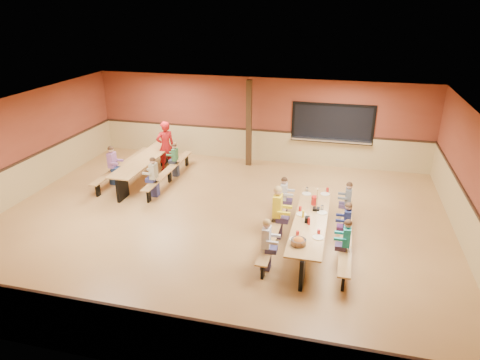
# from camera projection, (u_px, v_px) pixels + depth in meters

# --- Properties ---
(ground) EXTENTS (12.00, 12.00, 0.00)m
(ground) POSITION_uv_depth(u_px,v_px,m) (219.00, 222.00, 11.32)
(ground) COLOR #9C6E3B
(ground) RESTS_ON ground
(room_envelope) EXTENTS (12.04, 10.04, 3.02)m
(room_envelope) POSITION_uv_depth(u_px,v_px,m) (218.00, 198.00, 11.05)
(room_envelope) COLOR brown
(room_envelope) RESTS_ON ground
(kitchen_pass_through) EXTENTS (2.78, 0.28, 1.38)m
(kitchen_pass_through) POSITION_uv_depth(u_px,v_px,m) (332.00, 125.00, 14.60)
(kitchen_pass_through) COLOR black
(kitchen_pass_through) RESTS_ON ground
(structural_post) EXTENTS (0.18, 0.18, 3.00)m
(structural_post) POSITION_uv_depth(u_px,v_px,m) (249.00, 124.00, 14.72)
(structural_post) COLOR #301F10
(structural_post) RESTS_ON ground
(cafeteria_table_main) EXTENTS (1.91, 3.70, 0.74)m
(cafeteria_table_main) POSITION_uv_depth(u_px,v_px,m) (310.00, 225.00, 10.05)
(cafeteria_table_main) COLOR #A77B42
(cafeteria_table_main) RESTS_ON ground
(cafeteria_table_second) EXTENTS (1.91, 3.70, 0.74)m
(cafeteria_table_second) POSITION_uv_depth(u_px,v_px,m) (145.00, 164.00, 13.83)
(cafeteria_table_second) COLOR #A77B42
(cafeteria_table_second) RESTS_ON ground
(seated_child_white_left) EXTENTS (0.36, 0.29, 1.19)m
(seated_child_white_left) POSITION_uv_depth(u_px,v_px,m) (266.00, 245.00, 9.11)
(seated_child_white_left) COLOR silver
(seated_child_white_left) RESTS_ON ground
(seated_adult_yellow) EXTENTS (0.43, 0.35, 1.34)m
(seated_adult_yellow) POSITION_uv_depth(u_px,v_px,m) (277.00, 212.00, 10.35)
(seated_adult_yellow) COLOR yellow
(seated_adult_yellow) RESTS_ON ground
(seated_child_grey_left) EXTENTS (0.35, 0.28, 1.17)m
(seated_child_grey_left) POSITION_uv_depth(u_px,v_px,m) (284.00, 198.00, 11.31)
(seated_child_grey_left) COLOR #B7B7B7
(seated_child_grey_left) RESTS_ON ground
(seated_child_teal_right) EXTENTS (0.34, 0.28, 1.15)m
(seated_child_teal_right) POSITION_uv_depth(u_px,v_px,m) (346.00, 244.00, 9.17)
(seated_child_teal_right) COLOR teal
(seated_child_teal_right) RESTS_ON ground
(seated_child_navy_right) EXTENTS (0.34, 0.28, 1.15)m
(seated_child_navy_right) POSITION_uv_depth(u_px,v_px,m) (347.00, 226.00, 9.93)
(seated_child_navy_right) COLOR #1A214C
(seated_child_navy_right) RESTS_ON ground
(seated_child_char_right) EXTENTS (0.34, 0.28, 1.15)m
(seated_child_char_right) POSITION_uv_depth(u_px,v_px,m) (348.00, 203.00, 11.05)
(seated_child_char_right) COLOR #565C60
(seated_child_char_right) RESTS_ON ground
(seated_child_purple_sec) EXTENTS (0.38, 0.31, 1.24)m
(seated_child_purple_sec) POSITION_uv_depth(u_px,v_px,m) (113.00, 166.00, 13.45)
(seated_child_purple_sec) COLOR #8C5790
(seated_child_purple_sec) RESTS_ON ground
(seated_child_green_sec) EXTENTS (0.32, 0.26, 1.11)m
(seated_child_green_sec) POSITION_uv_depth(u_px,v_px,m) (175.00, 160.00, 14.11)
(seated_child_green_sec) COLOR #39794C
(seated_child_green_sec) RESTS_ON ground
(seated_child_tan_sec) EXTENTS (0.37, 0.30, 1.20)m
(seated_child_tan_sec) POSITION_uv_depth(u_px,v_px,m) (154.00, 177.00, 12.62)
(seated_child_tan_sec) COLOR #A5A285
(seated_child_tan_sec) RESTS_ON ground
(standing_woman) EXTENTS (0.74, 0.73, 1.73)m
(standing_woman) POSITION_uv_depth(u_px,v_px,m) (166.00, 146.00, 14.47)
(standing_woman) COLOR #A01214
(standing_woman) RESTS_ON ground
(punch_pitcher) EXTENTS (0.16, 0.16, 0.22)m
(punch_pitcher) POSITION_uv_depth(u_px,v_px,m) (314.00, 201.00, 10.55)
(punch_pitcher) COLOR red
(punch_pitcher) RESTS_ON cafeteria_table_main
(chip_bowl) EXTENTS (0.32, 0.32, 0.15)m
(chip_bowl) POSITION_uv_depth(u_px,v_px,m) (298.00, 241.00, 8.82)
(chip_bowl) COLOR orange
(chip_bowl) RESTS_ON cafeteria_table_main
(napkin_dispenser) EXTENTS (0.10, 0.14, 0.13)m
(napkin_dispenser) POSITION_uv_depth(u_px,v_px,m) (307.00, 220.00, 9.73)
(napkin_dispenser) COLOR black
(napkin_dispenser) RESTS_ON cafeteria_table_main
(condiment_mustard) EXTENTS (0.06, 0.06, 0.17)m
(condiment_mustard) POSITION_uv_depth(u_px,v_px,m) (303.00, 214.00, 9.93)
(condiment_mustard) COLOR yellow
(condiment_mustard) RESTS_ON cafeteria_table_main
(condiment_ketchup) EXTENTS (0.06, 0.06, 0.17)m
(condiment_ketchup) POSITION_uv_depth(u_px,v_px,m) (309.00, 221.00, 9.61)
(condiment_ketchup) COLOR #B2140F
(condiment_ketchup) RESTS_ON cafeteria_table_main
(table_paddle) EXTENTS (0.16, 0.16, 0.56)m
(table_paddle) POSITION_uv_depth(u_px,v_px,m) (317.00, 205.00, 10.26)
(table_paddle) COLOR black
(table_paddle) RESTS_ON cafeteria_table_main
(place_settings) EXTENTS (0.65, 3.30, 0.11)m
(place_settings) POSITION_uv_depth(u_px,v_px,m) (311.00, 215.00, 9.94)
(place_settings) COLOR beige
(place_settings) RESTS_ON cafeteria_table_main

